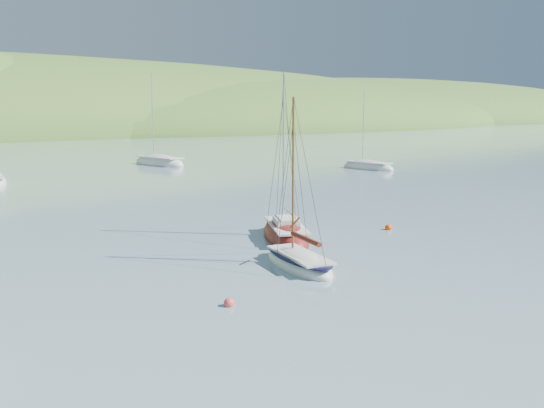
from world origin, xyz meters
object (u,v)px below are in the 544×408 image
distant_sloop_b (159,163)px  sloop_red (286,235)px  daysailer_white (299,262)px  distant_sloop_d (368,168)px

distant_sloop_b → sloop_red: bearing=-119.2°
distant_sloop_b → daysailer_white: bearing=-120.9°
sloop_red → distant_sloop_d: (30.28, 26.54, -0.03)m
sloop_red → distant_sloop_d: sloop_red is taller
sloop_red → daysailer_white: bearing=-94.2°
sloop_red → distant_sloop_d: size_ratio=1.02×
distant_sloop_d → sloop_red: bearing=-150.5°
daysailer_white → distant_sloop_d: bearing=52.7°
daysailer_white → distant_sloop_b: size_ratio=0.68×
distant_sloop_d → daysailer_white: bearing=-147.8°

